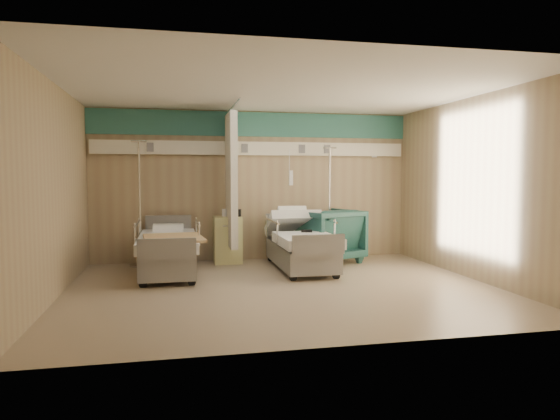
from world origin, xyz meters
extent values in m
cube|color=gray|center=(0.00, 0.00, 0.00)|extent=(6.00, 5.00, 0.00)
cube|color=tan|center=(0.00, 2.50, 1.40)|extent=(6.00, 0.04, 2.80)
cube|color=tan|center=(0.00, -2.50, 1.40)|extent=(6.00, 0.04, 2.80)
cube|color=tan|center=(-3.00, 0.00, 1.40)|extent=(0.04, 5.00, 2.80)
cube|color=tan|center=(3.00, 0.00, 1.40)|extent=(0.04, 5.00, 2.80)
cube|color=silver|center=(0.00, 0.00, 2.80)|extent=(6.00, 5.00, 0.04)
cube|color=#32756D|center=(0.00, 2.48, 2.55)|extent=(6.00, 0.04, 0.45)
cube|color=white|center=(0.00, 2.45, 2.10)|extent=(5.88, 0.08, 0.25)
cylinder|color=silver|center=(-0.50, 1.60, 2.76)|extent=(0.03, 1.80, 0.03)
cube|color=silver|center=(-0.50, 1.95, 1.51)|extent=(0.12, 0.90, 2.35)
cube|color=#DAD788|center=(-0.55, 2.20, 0.42)|extent=(0.50, 0.48, 0.85)
imported|color=#1D4945|center=(1.25, 1.90, 0.50)|extent=(1.37, 1.38, 0.99)
cube|color=silver|center=(1.25, 1.87, 1.02)|extent=(0.66, 0.61, 0.06)
cylinder|color=silver|center=(1.34, 2.04, 0.02)|extent=(0.38, 0.38, 0.03)
cylinder|color=silver|center=(1.34, 2.04, 1.05)|extent=(0.03, 0.03, 2.11)
cylinder|color=silver|center=(1.34, 2.04, 2.11)|extent=(0.25, 0.03, 0.03)
cylinder|color=silver|center=(-2.08, 2.18, 0.02)|extent=(0.39, 0.39, 0.03)
cylinder|color=silver|center=(-2.08, 2.18, 1.09)|extent=(0.04, 0.04, 2.19)
cylinder|color=silver|center=(-2.08, 2.18, 2.19)|extent=(0.26, 0.03, 0.03)
cube|color=black|center=(0.71, 1.32, 0.65)|extent=(0.19, 0.11, 0.04)
cube|color=tan|center=(-1.51, 0.84, 0.65)|extent=(0.96, 1.16, 0.04)
cube|color=black|center=(-0.42, 2.18, 0.92)|extent=(0.27, 0.20, 0.13)
cylinder|color=white|center=(-0.60, 2.23, 0.92)|extent=(0.10, 0.10, 0.14)
camera|label=1|loc=(-1.48, -6.84, 1.60)|focal=32.00mm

